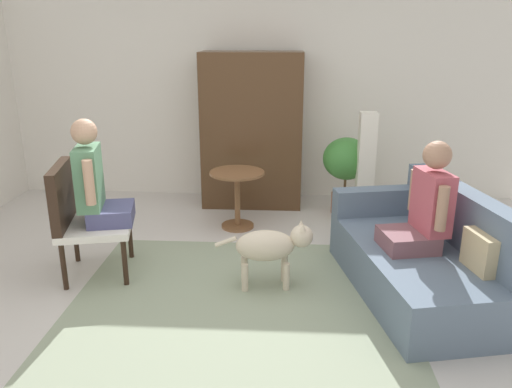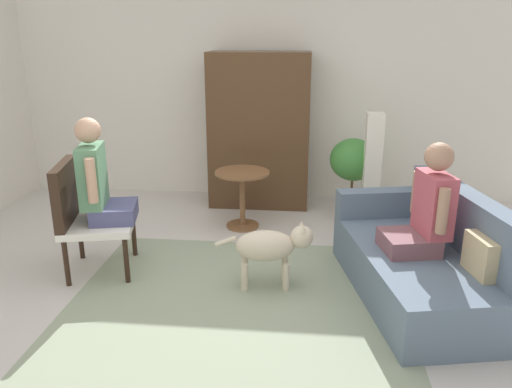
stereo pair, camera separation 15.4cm
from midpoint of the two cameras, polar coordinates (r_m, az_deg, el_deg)
The scene contains 12 objects.
ground_plane at distance 4.21m, azimuth -3.94°, elevation -11.03°, with size 7.25×7.25×0.00m, color beige.
back_wall at distance 6.39m, azimuth -1.11°, elevation 11.89°, with size 6.64×0.12×2.73m, color silver.
area_rug at distance 4.01m, azimuth -3.30°, elevation -12.50°, with size 2.61×2.44×0.01m, color gray.
couch at distance 4.29m, azimuth 17.38°, elevation -6.88°, with size 1.25×1.90×0.85m.
armchair at distance 4.55m, azimuth -20.28°, elevation -1.93°, with size 0.71×0.76×0.99m.
person_on_couch at distance 4.08m, azimuth 17.52°, elevation -1.41°, with size 0.53×0.53×0.86m.
person_on_armchair at distance 4.45m, azimuth -18.67°, elevation 1.27°, with size 0.50×0.55×0.89m.
round_end_table at distance 5.37m, azimuth -2.95°, elevation 0.33°, with size 0.58×0.58×0.63m.
dog at distance 4.14m, azimuth 0.63°, elevation -5.89°, with size 0.80×0.31×0.57m.
potted_plant at distance 5.84m, azimuth 9.41°, elevation 3.26°, with size 0.53×0.53×0.89m.
column_lamp at distance 5.59m, azimuth 11.49°, elevation 2.77°, with size 0.20×0.20×1.22m.
armoire_cabinet at distance 6.05m, azimuth -1.16°, elevation 7.20°, with size 1.18×0.56×1.82m, color #4C331E.
Camera 1 is at (0.43, -3.65, 2.03)m, focal length 35.38 mm.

